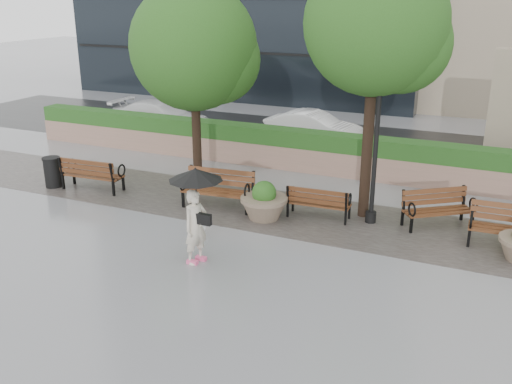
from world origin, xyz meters
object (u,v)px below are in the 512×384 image
at_px(bench_2, 318,209).
at_px(planter_left, 264,204).
at_px(trash_bin, 53,173).
at_px(lamppost, 375,150).
at_px(bench_0, 93,181).
at_px(pedestrian, 196,207).
at_px(bench_3, 437,216).
at_px(car_left, 162,117).
at_px(bench_4, 511,237).
at_px(car_right, 314,128).
at_px(bench_1, 218,197).

bearing_deg(bench_2, planter_left, 21.97).
relative_size(bench_2, trash_bin, 1.89).
bearing_deg(planter_left, lamppost, 18.73).
xyz_separation_m(bench_0, lamppost, (8.36, 0.92, 1.67)).
distance_m(bench_2, pedestrian, 4.09).
relative_size(bench_3, car_left, 0.40).
bearing_deg(car_left, pedestrian, -142.09).
distance_m(lamppost, pedestrian, 4.95).
bearing_deg(bench_4, lamppost, 173.39).
height_order(bench_4, car_left, car_left).
relative_size(trash_bin, car_left, 0.20).
bearing_deg(car_right, bench_2, -156.37).
bearing_deg(bench_2, pedestrian, 61.96).
bearing_deg(lamppost, car_left, 149.12).
bearing_deg(planter_left, bench_3, 17.16).
distance_m(bench_1, pedestrian, 3.53).
height_order(trash_bin, lamppost, lamppost).
xyz_separation_m(lamppost, car_right, (-4.03, 7.19, -1.33)).
bearing_deg(car_left, bench_0, -161.92).
height_order(bench_0, lamppost, lamppost).
bearing_deg(bench_1, bench_2, 2.22).
bearing_deg(lamppost, bench_3, 14.51).
xyz_separation_m(bench_4, planter_left, (-6.06, -0.65, 0.10)).
bearing_deg(pedestrian, car_left, 54.94).
bearing_deg(planter_left, bench_4, 6.10).
relative_size(planter_left, trash_bin, 1.40).
height_order(bench_4, car_right, car_right).
height_order(bench_2, lamppost, lamppost).
height_order(lamppost, pedestrian, lamppost).
relative_size(car_right, pedestrian, 1.78).
xyz_separation_m(bench_2, planter_left, (-1.32, -0.62, 0.15)).
xyz_separation_m(bench_3, planter_left, (-4.30, -1.33, 0.13)).
bearing_deg(bench_1, trash_bin, 179.19).
bearing_deg(car_left, lamppost, -119.37).
bearing_deg(trash_bin, bench_0, 11.12).
height_order(bench_1, lamppost, lamppost).
distance_m(bench_0, pedestrian, 6.19).
distance_m(bench_0, trash_bin, 1.35).
bearing_deg(trash_bin, bench_3, 8.05).
bearing_deg(pedestrian, bench_3, -28.71).
height_order(bench_2, bench_3, bench_3).
bearing_deg(pedestrian, bench_2, -6.38).
height_order(car_left, pedestrian, pedestrian).
relative_size(bench_1, bench_4, 1.05).
bearing_deg(trash_bin, car_left, 96.28).
relative_size(bench_1, car_right, 0.53).
bearing_deg(bench_0, planter_left, 176.32).
height_order(bench_1, trash_bin, bench_1).
relative_size(planter_left, pedestrian, 0.58).
bearing_deg(bench_4, car_right, 132.63).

